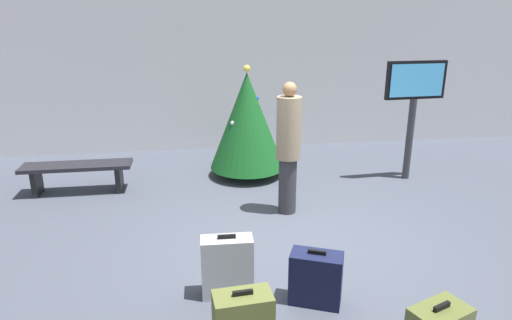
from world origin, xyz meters
The scene contains 8 objects.
ground_plane centered at (0.00, 0.00, 0.00)m, with size 16.00×16.00×0.00m, color #424754.
back_wall centered at (0.00, 4.48, 1.61)m, with size 16.00×0.20×3.22m, color silver.
holiday_tree centered at (-0.24, 2.59, 0.99)m, with size 1.31×1.31×1.94m.
flight_info_kiosk centered at (2.50, 2.03, 1.45)m, with size 1.05×0.15×2.03m.
waiting_bench centered at (-3.03, 2.17, 0.37)m, with size 1.69×0.44×0.48m.
traveller_0 centered at (0.13, 0.95, 1.00)m, with size 0.41×0.41×1.89m.
suitcase_0 centered at (-0.06, -1.20, 0.27)m, with size 0.57×0.44×0.58m.
suitcase_3 centered at (-0.90, -0.94, 0.32)m, with size 0.52×0.24×0.67m.
Camera 1 is at (-1.20, -4.85, 2.72)m, focal length 31.18 mm.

